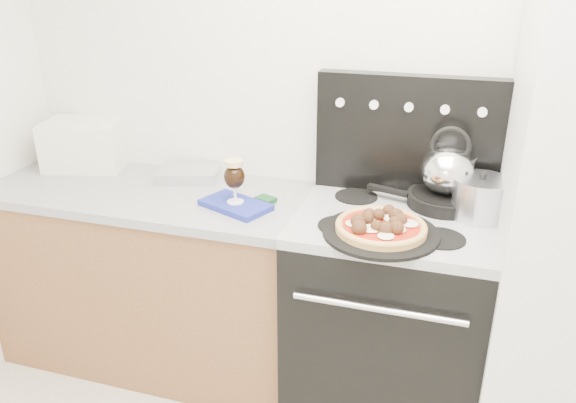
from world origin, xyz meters
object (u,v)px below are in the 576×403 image
at_px(toaster_oven, 86,144).
at_px(tea_kettle, 448,166).
at_px(stove_body, 386,319).
at_px(stock_pot, 480,199).
at_px(pizza, 381,225).
at_px(pizza_pan, 381,233).
at_px(skillet, 444,200).
at_px(oven_mitt, 236,205).
at_px(beer_glass, 235,181).
at_px(base_cabinet, 157,279).

distance_m(toaster_oven, tea_kettle, 1.71).
distance_m(stove_body, stock_pot, 0.64).
relative_size(toaster_oven, pizza, 1.11).
distance_m(pizza_pan, skillet, 0.40).
height_order(pizza_pan, pizza, pizza).
height_order(skillet, stock_pot, stock_pot).
xyz_separation_m(oven_mitt, tea_kettle, (0.82, 0.22, 0.18)).
bearing_deg(tea_kettle, stove_body, -131.66).
relative_size(skillet, tea_kettle, 1.26).
distance_m(stove_body, skillet, 0.56).
relative_size(beer_glass, stock_pot, 0.90).
relative_size(base_cabinet, beer_glass, 7.78).
bearing_deg(toaster_oven, skillet, -16.04).
bearing_deg(pizza_pan, oven_mitt, 169.58).
bearing_deg(oven_mitt, pizza_pan, -10.42).
relative_size(base_cabinet, oven_mitt, 5.10).
relative_size(stove_body, pizza, 2.68).
xyz_separation_m(stove_body, beer_glass, (-0.64, -0.06, 0.58)).
distance_m(pizza_pan, stock_pot, 0.43).
height_order(stove_body, toaster_oven, toaster_oven).
bearing_deg(stove_body, beer_glass, -174.60).
bearing_deg(pizza_pan, skillet, 58.36).
bearing_deg(tea_kettle, base_cabinet, -168.16).
xyz_separation_m(tea_kettle, stock_pot, (0.13, -0.08, -0.09)).
relative_size(pizza, skillet, 1.12).
height_order(base_cabinet, beer_glass, beer_glass).
bearing_deg(oven_mitt, stove_body, 5.40).
distance_m(pizza, skillet, 0.39).
distance_m(tea_kettle, stock_pot, 0.18).
bearing_deg(base_cabinet, pizza, -10.46).
height_order(oven_mitt, beer_glass, beer_glass).
bearing_deg(pizza_pan, beer_glass, 169.58).
height_order(stove_body, beer_glass, beer_glass).
bearing_deg(skillet, toaster_oven, 178.55).
height_order(base_cabinet, oven_mitt, oven_mitt).
relative_size(toaster_oven, tea_kettle, 1.57).
xyz_separation_m(beer_glass, tea_kettle, (0.82, 0.22, 0.07)).
distance_m(toaster_oven, stock_pot, 1.85).
bearing_deg(stove_body, stock_pot, 15.22).
height_order(base_cabinet, pizza_pan, pizza_pan).
bearing_deg(tea_kettle, pizza, -115.93).
distance_m(base_cabinet, skillet, 1.39).
distance_m(toaster_oven, skillet, 1.71).
height_order(pizza, tea_kettle, tea_kettle).
distance_m(pizza, tea_kettle, 0.42).
distance_m(pizza_pan, pizza, 0.03).
height_order(stove_body, oven_mitt, oven_mitt).
distance_m(beer_glass, pizza, 0.63).
relative_size(toaster_oven, pizza_pan, 0.86).
xyz_separation_m(base_cabinet, pizza, (1.07, -0.20, 0.53)).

